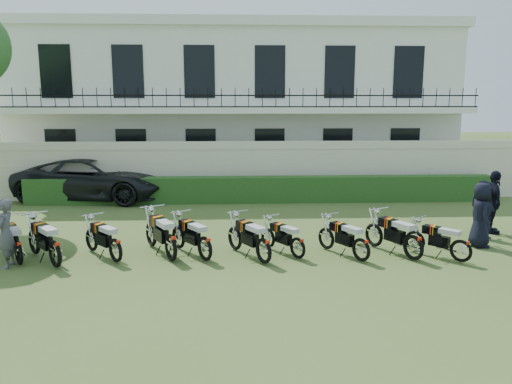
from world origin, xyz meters
TOP-DOWN VIEW (x-y plane):
  - ground at (0.00, 0.00)m, footprint 100.00×100.00m
  - perimeter_wall at (0.00, 8.00)m, footprint 30.00×0.35m
  - hedge at (1.00, 7.20)m, footprint 18.00×0.60m
  - building at (0.00, 13.96)m, footprint 20.40×9.60m
  - motorcycle_0 at (-5.24, -0.09)m, footprint 1.14×1.62m
  - motorcycle_1 at (-4.29, -0.35)m, footprint 1.39×1.65m
  - motorcycle_2 at (-2.96, -0.02)m, footprint 1.30×1.47m
  - motorcycle_3 at (-1.63, 0.02)m, footprint 1.10×1.91m
  - motorcycle_4 at (-0.80, -0.00)m, footprint 1.19×1.63m
  - motorcycle_5 at (0.63, -0.28)m, footprint 1.09×1.75m
  - motorcycle_6 at (1.49, 0.07)m, footprint 1.05×1.44m
  - motorcycle_7 at (3.02, -0.22)m, footprint 1.05×1.60m
  - motorcycle_8 at (4.32, -0.19)m, footprint 1.04×1.81m
  - motorcycle_9 at (5.43, -0.38)m, footprint 1.26×1.34m
  - suv at (-5.63, 8.07)m, footprint 6.35×3.65m
  - inspector at (-5.45, -0.20)m, footprint 0.42×0.61m
  - officer_3 at (6.55, 0.99)m, footprint 0.67×0.93m
  - officer_4 at (7.08, 1.93)m, footprint 0.73×0.88m
  - officer_5 at (7.59, 2.32)m, footprint 0.72×1.18m

SIDE VIEW (x-z plane):
  - ground at x=0.00m, z-range 0.00..0.00m
  - motorcycle_6 at x=1.49m, z-range -0.04..0.89m
  - motorcycle_9 at x=5.43m, z-range -0.04..0.92m
  - motorcycle_7 at x=3.02m, z-range -0.04..0.96m
  - motorcycle_2 at x=-2.96m, z-range -0.04..0.98m
  - motorcycle_0 at x=-5.24m, z-range -0.04..0.99m
  - motorcycle_4 at x=-0.80m, z-range -0.04..1.01m
  - motorcycle_5 at x=0.63m, z-range -0.04..1.04m
  - hedge at x=1.00m, z-range 0.00..1.00m
  - motorcycle_8 at x=4.32m, z-range -0.04..1.05m
  - motorcycle_1 at x=-4.29m, z-range -0.04..1.08m
  - motorcycle_3 at x=-1.63m, z-range -0.04..1.11m
  - inspector at x=-5.45m, z-range 0.00..1.65m
  - officer_4 at x=7.08m, z-range 0.00..1.66m
  - suv at x=-5.63m, z-range 0.00..1.67m
  - officer_3 at x=6.55m, z-range 0.00..1.75m
  - officer_5 at x=7.59m, z-range 0.00..1.88m
  - perimeter_wall at x=0.00m, z-range 0.02..2.32m
  - building at x=0.00m, z-range 0.01..7.41m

